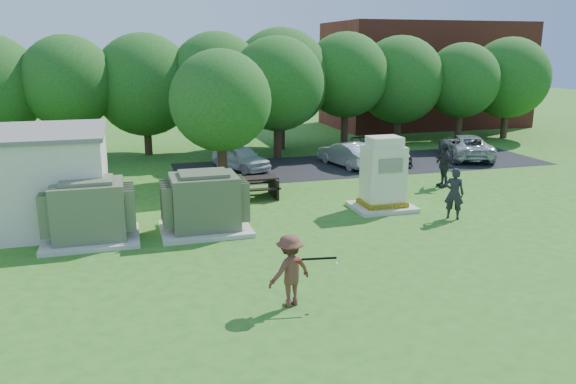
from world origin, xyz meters
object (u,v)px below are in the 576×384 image
object	(u,v)px
picnic_table	(253,185)
person_walking_right	(444,165)
car_silver_b	(465,146)
transformer_right	(205,204)
person_by_generator	(454,193)
batter	(290,270)
transformer_left	(89,212)
generator_cabinet	(383,178)
car_dark	(381,152)
car_white	(241,158)
car_silver_a	(347,154)

from	to	relation	value
picnic_table	person_walking_right	bearing A→B (deg)	-3.07
car_silver_b	transformer_right	bearing A→B (deg)	48.17
transformer_right	person_by_generator	bearing A→B (deg)	-6.91
transformer_right	batter	distance (m)	6.39
picnic_table	transformer_right	bearing A→B (deg)	-123.54
transformer_left	batter	size ratio (longest dim) A/B	1.67
transformer_left	generator_cabinet	xyz separation A→B (m)	(10.69, 0.82, 0.27)
generator_cabinet	car_dark	distance (m)	9.07
transformer_left	car_white	bearing A→B (deg)	54.15
car_silver_b	car_silver_a	bearing A→B (deg)	19.83
transformer_left	person_by_generator	distance (m)	12.67
transformer_left	car_white	size ratio (longest dim) A/B	0.82
generator_cabinet	person_walking_right	world-z (taller)	generator_cabinet
person_walking_right	car_silver_b	world-z (taller)	person_walking_right
batter	car_silver_b	distance (m)	21.24
batter	person_walking_right	distance (m)	13.88
person_walking_right	car_silver_b	size ratio (longest dim) A/B	0.41
picnic_table	car_dark	size ratio (longest dim) A/B	0.49
transformer_left	car_silver_a	distance (m)	15.27
transformer_left	car_dark	world-z (taller)	transformer_left
picnic_table	car_white	distance (m)	5.75
person_walking_right	car_silver_a	xyz separation A→B (m)	(-2.42, 5.49, -0.37)
transformer_left	car_silver_b	xyz separation A→B (m)	(19.67, 8.95, -0.29)
generator_cabinet	car_silver_a	world-z (taller)	generator_cabinet
transformer_right	person_by_generator	xyz separation A→B (m)	(8.93, -1.08, -0.02)
transformer_left	generator_cabinet	size ratio (longest dim) A/B	1.06
transformer_left	picnic_table	world-z (taller)	transformer_left
car_silver_b	person_by_generator	bearing A→B (deg)	73.82
transformer_left	picnic_table	xyz separation A→B (m)	(6.23, 3.81, -0.42)
transformer_left	car_dark	distance (m)	17.09
car_silver_b	transformer_left	bearing A→B (deg)	43.38
transformer_left	person_by_generator	world-z (taller)	transformer_left
car_silver_a	car_silver_b	distance (m)	7.22
batter	car_silver_a	distance (m)	16.91
car_white	car_silver_a	size ratio (longest dim) A/B	0.93
transformer_right	car_white	xyz separation A→B (m)	(3.18, 9.52, -0.35)
transformer_right	generator_cabinet	size ratio (longest dim) A/B	1.06
person_by_generator	person_walking_right	xyz separation A→B (m)	(2.25, 4.43, 0.06)
person_walking_right	car_silver_b	bearing A→B (deg)	141.62
transformer_right	picnic_table	size ratio (longest dim) A/B	1.47
transformer_left	picnic_table	size ratio (longest dim) A/B	1.47
picnic_table	generator_cabinet	bearing A→B (deg)	-33.82
car_silver_a	car_silver_b	xyz separation A→B (m)	(7.22, 0.11, 0.04)
person_walking_right	car_dark	size ratio (longest dim) A/B	0.49
picnic_table	car_silver_b	world-z (taller)	car_silver_b
person_by_generator	car_white	xyz separation A→B (m)	(-5.75, 10.60, -0.33)
person_walking_right	car_white	size ratio (longest dim) A/B	0.56
transformer_right	car_silver_b	xyz separation A→B (m)	(15.97, 8.95, -0.29)
person_by_generator	person_walking_right	bearing A→B (deg)	-78.49
generator_cabinet	car_silver_a	distance (m)	8.23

